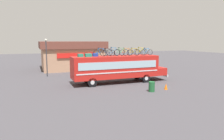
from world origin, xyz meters
TOP-DOWN VIEW (x-y plane):
  - ground_plane at (0.00, 0.00)m, footprint 120.00×120.00m
  - bus at (0.24, 0.00)m, footprint 11.08×2.52m
  - luggage_bag_1 at (-3.89, 0.10)m, footprint 0.54×0.54m
  - luggage_bag_2 at (-3.10, -0.11)m, footprint 0.68×0.47m
  - luggage_bag_3 at (-2.29, 0.10)m, footprint 0.54×0.36m
  - rooftop_bicycle_1 at (-1.57, 0.32)m, footprint 1.72×0.44m
  - rooftop_bicycle_2 at (-0.91, 0.01)m, footprint 1.71×0.44m
  - rooftop_bicycle_3 at (-0.08, 0.42)m, footprint 1.70×0.44m
  - rooftop_bicycle_4 at (0.67, -0.06)m, footprint 1.79×0.44m
  - rooftop_bicycle_5 at (1.42, 0.23)m, footprint 1.74×0.44m
  - rooftop_bicycle_6 at (2.25, 0.02)m, footprint 1.70×0.44m
  - rooftop_bicycle_7 at (3.03, -0.16)m, footprint 1.76×0.44m
  - rooftop_bicycle_8 at (3.78, -0.25)m, footprint 1.61×0.44m
  - roadside_building at (-2.40, 13.57)m, footprint 10.17×8.19m
  - trash_bin at (1.60, -4.97)m, footprint 0.56×0.56m
  - traffic_cone at (3.34, -4.75)m, footprint 0.33×0.33m
  - street_lamp at (-6.84, 6.97)m, footprint 0.29×0.29m

SIDE VIEW (x-z plane):
  - ground_plane at x=0.00m, z-range 0.00..0.00m
  - traffic_cone at x=3.34m, z-range 0.00..0.61m
  - trash_bin at x=1.60m, z-range 0.00..0.93m
  - bus at x=0.24m, z-range 0.27..3.28m
  - roadside_building at x=-2.40m, z-range 0.07..4.63m
  - street_lamp at x=-6.84m, z-range 0.39..5.32m
  - luggage_bag_1 at x=-3.89m, z-range 3.01..3.32m
  - luggage_bag_3 at x=-2.29m, z-range 3.01..3.35m
  - luggage_bag_2 at x=-3.10m, z-range 3.01..3.36m
  - rooftop_bicycle_8 at x=3.78m, z-range 2.94..3.81m
  - rooftop_bicycle_6 at x=2.25m, z-range 2.94..3.82m
  - rooftop_bicycle_2 at x=-0.91m, z-range 2.94..3.83m
  - rooftop_bicycle_5 at x=1.42m, z-range 2.94..3.84m
  - rooftop_bicycle_1 at x=-1.57m, z-range 2.94..3.86m
  - rooftop_bicycle_4 at x=0.67m, z-range 2.93..3.87m
  - rooftop_bicycle_7 at x=3.03m, z-range 2.93..3.89m
  - rooftop_bicycle_3 at x=-0.08m, z-range 2.93..3.90m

